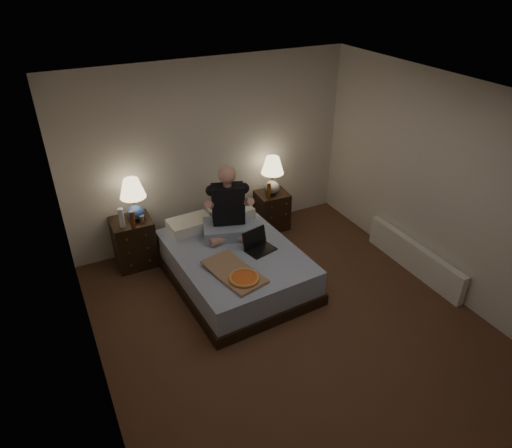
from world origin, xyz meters
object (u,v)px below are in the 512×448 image
soda_can (142,219)px  radiator (414,257)px  bed (235,266)px  water_bottle (122,218)px  nightstand_left (134,242)px  lamp_left (134,200)px  laptop (261,242)px  beer_bottle_right (269,190)px  lamp_right (272,176)px  beer_bottle_left (132,220)px  person (228,203)px  nightstand_right (272,210)px  pizza_box (244,279)px

soda_can → radiator: soda_can is taller
bed → water_bottle: water_bottle is taller
soda_can → nightstand_left: bearing=138.5°
lamp_left → laptop: (1.21, -1.10, -0.35)m
bed → radiator: bearing=-24.5°
beer_bottle_right → lamp_left: bearing=177.0°
lamp_right → beer_bottle_left: bearing=-174.7°
beer_bottle_left → beer_bottle_right: (1.95, 0.09, -0.08)m
bed → person: bearing=72.6°
person → laptop: bearing=-52.0°
nightstand_right → bed: bearing=-134.7°
nightstand_left → beer_bottle_left: 0.48m
pizza_box → beer_bottle_left: bearing=108.5°
person → bed: bearing=-86.5°
beer_bottle_left → pizza_box: size_ratio=0.30×
lamp_left → beer_bottle_left: size_ratio=2.43×
pizza_box → lamp_left: bearing=102.8°
water_bottle → soda_can: (0.24, -0.01, -0.07)m
beer_bottle_right → radiator: bearing=-54.2°
lamp_left → nightstand_right: bearing=-0.1°
water_bottle → laptop: water_bottle is taller
nightstand_right → laptop: laptop is taller
soda_can → person: person is taller
radiator → bed: bearing=158.7°
laptop → water_bottle: bearing=131.2°
nightstand_left → beer_bottle_left: size_ratio=2.85×
beer_bottle_left → pizza_box: 1.64m
laptop → bed: bearing=138.2°
bed → pizza_box: bearing=-108.3°
person → lamp_left: bearing=167.7°
water_bottle → soda_can: size_ratio=2.50×
soda_can → laptop: size_ratio=0.29×
nightstand_left → person: (1.10, -0.59, 0.60)m
nightstand_left → lamp_left: 0.61m
water_bottle → laptop: bearing=-35.2°
lamp_right → soda_can: bearing=-176.7°
nightstand_left → soda_can: soda_can is taller
water_bottle → pizza_box: bearing=-56.4°
radiator → person: bearing=149.8°
beer_bottle_right → nightstand_left: bearing=177.2°
beer_bottle_left → beer_bottle_right: size_ratio=1.00×
water_bottle → laptop: (1.41, -1.00, -0.20)m
lamp_right → beer_bottle_right: size_ratio=2.43×
lamp_right → radiator: 2.21m
bed → water_bottle: size_ratio=7.42×
nightstand_right → lamp_left: size_ratio=1.02×
water_bottle → beer_bottle_left: bearing=-37.9°
beer_bottle_left → laptop: (1.30, -0.91, -0.19)m
bed → laptop: (0.28, -0.15, 0.35)m
water_bottle → person: (1.22, -0.49, 0.15)m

